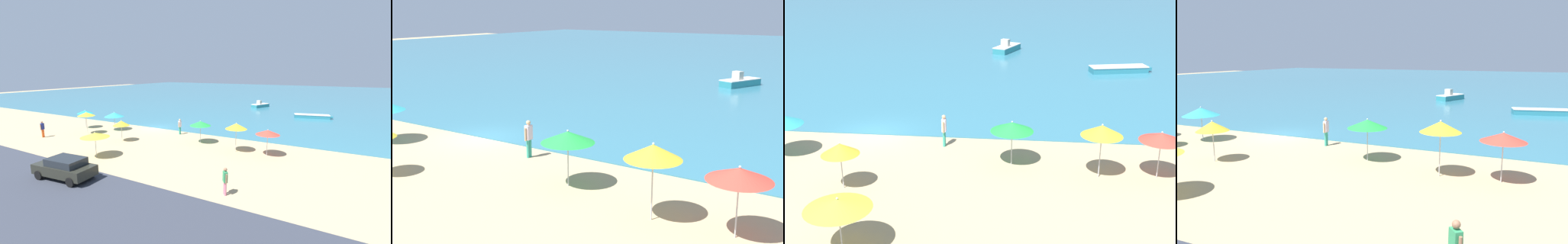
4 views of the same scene
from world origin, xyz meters
The scene contains 10 objects.
ground_plane centered at (0.00, 0.00, 0.00)m, with size 160.00×160.00×0.00m, color tan.
sea centered at (0.00, 55.00, 0.03)m, with size 150.00×110.00×0.05m, color teal.
beach_umbrella_0 centered at (0.70, -6.82, 1.93)m, with size 1.72×1.72×2.26m.
beach_umbrella_1 centered at (2.52, -11.69, 1.95)m, with size 2.42×2.42×2.21m.
beach_umbrella_2 centered at (12.45, -4.43, 2.39)m, with size 1.96×1.96×2.72m.
beach_umbrella_5 centered at (8.22, -3.37, 2.04)m, with size 2.16×2.16×2.34m.
beach_umbrella_6 centered at (15.23, -4.17, 2.09)m, with size 2.06×2.06×2.37m.
bather_2 centered at (4.40, -1.29, 1.03)m, with size 0.23×0.57×1.82m.
skiff_nearshore centered at (6.39, 25.68, 0.44)m, with size 2.89×4.56×1.38m.
skiff_offshore centered at (16.81, 17.35, 0.34)m, with size 5.57×2.54×0.57m.
Camera 3 is at (9.10, -26.20, 10.33)m, focal length 45.00 mm.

